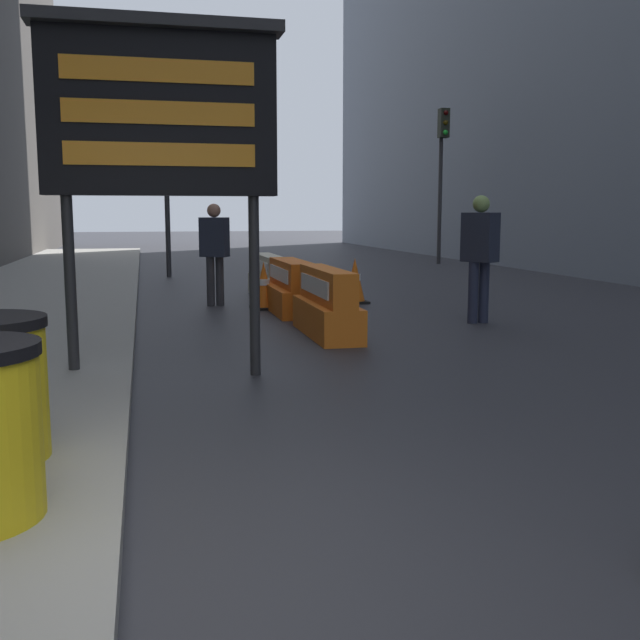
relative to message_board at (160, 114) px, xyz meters
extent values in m
plane|color=#2D2D33|center=(-0.32, -4.15, -2.41)|extent=(120.00, 120.00, 0.00)
cylinder|color=#28282B|center=(-0.83, 0.01, -1.56)|extent=(0.10, 0.10, 1.69)
cylinder|color=#28282B|center=(0.83, 0.01, -1.56)|extent=(0.10, 0.10, 1.69)
cube|color=black|center=(0.00, 0.01, 0.00)|extent=(2.07, 0.24, 1.42)
cube|color=#28282B|center=(0.00, -0.06, 0.76)|extent=(2.19, 0.34, 0.10)
cube|color=orange|center=(0.00, -0.12, 0.35)|extent=(1.66, 0.02, 0.20)
cube|color=orange|center=(0.00, -0.12, 0.00)|extent=(1.66, 0.02, 0.20)
cube|color=orange|center=(0.00, -0.12, -0.36)|extent=(1.66, 0.02, 0.20)
cube|color=orange|center=(2.04, 2.09, -2.20)|extent=(0.51, 1.85, 0.42)
cube|color=orange|center=(2.04, 2.09, -1.77)|extent=(0.31, 1.85, 0.42)
cube|color=white|center=(1.88, 2.09, -1.77)|extent=(0.02, 1.48, 0.21)
cube|color=orange|center=(2.04, 4.37, -2.21)|extent=(0.65, 1.86, 0.41)
cube|color=orange|center=(2.04, 4.37, -1.80)|extent=(0.39, 1.86, 0.41)
cube|color=white|center=(1.83, 4.37, -1.80)|extent=(0.02, 1.49, 0.20)
cube|color=beige|center=(2.04, 6.47, -2.22)|extent=(0.52, 2.04, 0.39)
cube|color=beige|center=(2.04, 6.47, -1.83)|extent=(0.31, 2.04, 0.39)
cube|color=white|center=(1.88, 6.47, -1.83)|extent=(0.02, 1.63, 0.19)
cube|color=black|center=(3.32, 5.31, -2.39)|extent=(0.44, 0.44, 0.04)
cone|color=orange|center=(3.32, 5.31, -2.00)|extent=(0.35, 0.35, 0.74)
cylinder|color=white|center=(3.32, 5.31, -1.96)|extent=(0.20, 0.20, 0.10)
cube|color=black|center=(2.08, 5.65, -2.39)|extent=(0.41, 0.41, 0.04)
cone|color=orange|center=(2.08, 5.65, -2.02)|extent=(0.33, 0.33, 0.69)
cylinder|color=white|center=(2.08, 5.65, -1.99)|extent=(0.19, 0.19, 0.10)
cube|color=black|center=(1.68, 4.88, -2.39)|extent=(0.43, 0.43, 0.04)
cone|color=orange|center=(1.68, 4.88, -2.01)|extent=(0.34, 0.34, 0.72)
cylinder|color=white|center=(1.68, 4.88, -1.97)|extent=(0.20, 0.20, 0.10)
cylinder|color=#2D2D30|center=(0.40, 11.50, -0.12)|extent=(0.12, 0.12, 4.58)
cube|color=#23281E|center=(0.40, 11.34, 1.75)|extent=(0.28, 0.28, 0.84)
sphere|color=#360605|center=(0.40, 11.19, 2.03)|extent=(0.15, 0.15, 0.15)
sphere|color=gold|center=(0.40, 11.19, 1.75)|extent=(0.15, 0.15, 0.15)
sphere|color=black|center=(0.40, 11.19, 1.47)|extent=(0.15, 0.15, 0.15)
cylinder|color=#2D2D30|center=(8.53, 14.31, -0.13)|extent=(0.12, 0.12, 4.56)
cube|color=#23281E|center=(8.53, 14.15, 1.73)|extent=(0.28, 0.28, 0.84)
sphere|color=#360605|center=(8.53, 14.00, 2.01)|extent=(0.15, 0.15, 0.15)
sphere|color=#392C06|center=(8.53, 14.00, 1.73)|extent=(0.15, 0.15, 0.15)
sphere|color=green|center=(8.53, 14.00, 1.45)|extent=(0.15, 0.15, 0.15)
cylinder|color=#23283D|center=(4.30, 2.68, -1.98)|extent=(0.14, 0.14, 0.86)
cylinder|color=#23283D|center=(4.46, 2.68, -1.98)|extent=(0.14, 0.14, 0.86)
cube|color=#232838|center=(4.38, 2.68, -1.21)|extent=(0.48, 0.54, 0.68)
sphere|color=#7F9D54|center=(4.38, 2.68, -0.75)|extent=(0.24, 0.24, 0.24)
cylinder|color=#333338|center=(0.89, 5.50, -2.00)|extent=(0.13, 0.13, 0.82)
cylinder|color=#333338|center=(1.04, 5.50, -2.00)|extent=(0.13, 0.13, 0.82)
cube|color=#232838|center=(0.96, 5.50, -1.27)|extent=(0.51, 0.43, 0.65)
sphere|color=#A9765E|center=(0.96, 5.50, -0.83)|extent=(0.22, 0.22, 0.22)
camera|label=1|loc=(-0.18, -6.97, -0.87)|focal=42.00mm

